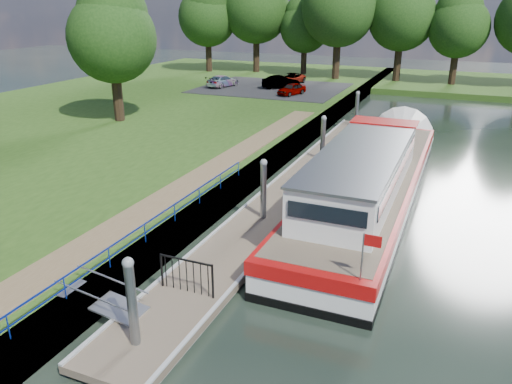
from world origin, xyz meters
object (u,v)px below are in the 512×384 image
at_px(car_d, 291,79).
at_px(pontoon, 297,188).
at_px(car_b, 281,82).
at_px(car_a, 292,89).
at_px(barge, 372,177).
at_px(car_c, 223,81).

bearing_deg(car_d, pontoon, -62.15).
bearing_deg(pontoon, car_b, 111.94).
height_order(pontoon, car_a, car_a).
bearing_deg(car_a, pontoon, -50.94).
bearing_deg(car_b, car_a, -167.37).
distance_m(barge, car_a, 24.28).
height_order(pontoon, car_c, car_c).
height_order(car_a, car_b, car_b).
relative_size(car_c, car_d, 0.99).
distance_m(pontoon, car_d, 29.77).
xyz_separation_m(pontoon, car_b, (-9.99, 24.81, 1.28)).
bearing_deg(barge, pontoon, -173.65).
relative_size(pontoon, barge, 1.42).
xyz_separation_m(pontoon, car_a, (-7.82, 21.83, 1.19)).
bearing_deg(pontoon, barge, 6.35).
distance_m(car_a, car_d, 6.56).
xyz_separation_m(car_c, car_d, (5.83, 4.28, -0.02)).
height_order(pontoon, barge, barge).
relative_size(car_a, car_c, 0.80).
distance_m(pontoon, car_b, 26.78).
bearing_deg(car_c, barge, 141.81).
relative_size(barge, car_c, 5.35).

